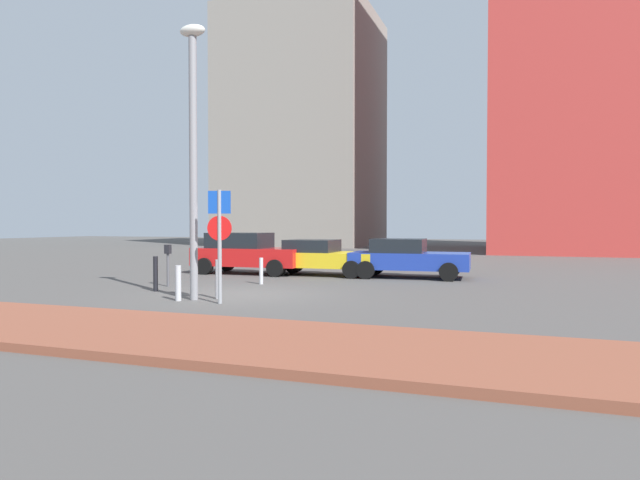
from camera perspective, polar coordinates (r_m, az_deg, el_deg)
ground_plane at (r=15.55m, az=-7.90°, el=-5.53°), size 120.00×120.00×0.00m
sidewalk_brick at (r=10.83m, az=-22.35°, el=-8.39°), size 40.00×3.30×0.14m
parked_car_red at (r=21.94m, az=-7.51°, el=-1.28°), size 4.36×1.99×1.60m
parked_car_yellow at (r=21.13m, az=-0.05°, el=-1.71°), size 4.24×2.08×1.35m
parked_car_blue at (r=20.35m, az=8.92°, el=-1.78°), size 4.30×2.25×1.41m
parking_sign_post at (r=13.68m, az=-10.26°, el=0.79°), size 0.59×0.18×2.77m
parking_meter at (r=17.88m, az=-15.32°, el=-1.91°), size 0.18×0.14×1.30m
street_lamp at (r=14.66m, az=-12.88°, el=10.09°), size 0.70×0.36×6.96m
traffic_bollard_near at (r=16.70m, az=-16.50°, el=-3.35°), size 0.13×0.13×1.01m
traffic_bollard_mid at (r=14.48m, az=-14.33°, el=-4.31°), size 0.15×0.15×0.89m
traffic_bollard_far at (r=18.04m, az=-6.05°, el=-3.18°), size 0.12×0.12×0.85m
traffic_bollard_edge at (r=14.63m, az=-10.38°, el=-3.98°), size 0.15×0.15×1.02m
building_colorful_midrise at (r=47.25m, az=26.86°, el=18.60°), size 14.71×17.29×31.75m
building_under_construction at (r=53.02m, az=-1.71°, el=11.11°), size 13.21×11.98×21.37m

